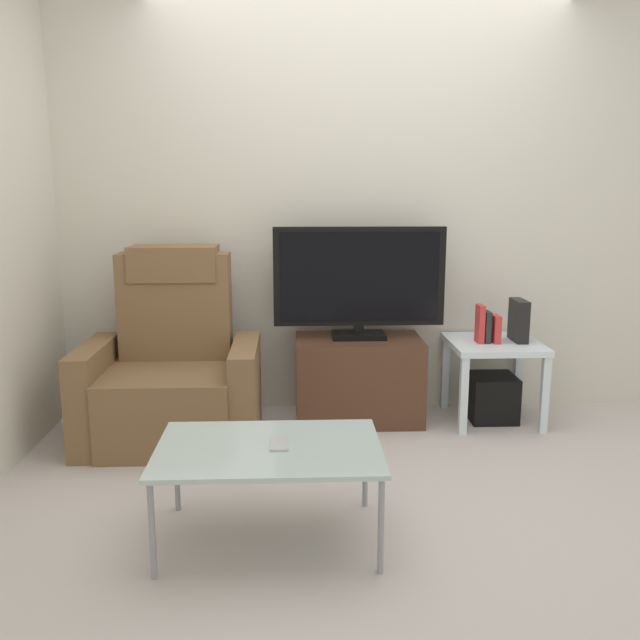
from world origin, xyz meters
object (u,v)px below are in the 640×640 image
at_px(coffee_table, 269,452).
at_px(cell_phone, 279,444).
at_px(book_leftmost, 480,324).
at_px(book_middle, 486,327).
at_px(game_console, 519,320).
at_px(book_rightmost, 495,329).
at_px(subwoofer_box, 491,397).
at_px(tv_stand, 358,379).
at_px(side_table, 494,354).
at_px(television, 359,280).
at_px(recliner_armchair, 172,374).

relative_size(coffee_table, cell_phone, 6.00).
height_order(book_leftmost, book_middle, book_leftmost).
bearing_deg(game_console, book_middle, -171.64).
xyz_separation_m(book_leftmost, book_rightmost, (0.10, 0.00, -0.03)).
bearing_deg(cell_phone, book_middle, 47.46).
bearing_deg(subwoofer_box, cell_phone, -133.03).
bearing_deg(tv_stand, book_leftmost, -3.96).
distance_m(book_middle, game_console, 0.21).
distance_m(book_rightmost, cell_phone, 1.87).
xyz_separation_m(side_table, cell_phone, (-1.28, -1.37, -0.01)).
bearing_deg(side_table, book_leftmost, -168.69).
bearing_deg(side_table, tv_stand, 177.91).
bearing_deg(subwoofer_box, book_leftmost, -168.69).
distance_m(television, subwoofer_box, 1.10).
height_order(subwoofer_box, coffee_table, coffee_table).
xyz_separation_m(subwoofer_box, cell_phone, (-1.28, -1.37, 0.27)).
relative_size(tv_stand, side_table, 1.41).
relative_size(game_console, cell_phone, 1.69).
distance_m(book_leftmost, coffee_table, 1.85).
distance_m(book_middle, cell_phone, 1.83).
bearing_deg(book_middle, recliner_armchair, -174.26).
height_order(game_console, coffee_table, game_console).
height_order(recliner_armchair, coffee_table, recliner_armchair).
bearing_deg(book_leftmost, television, 174.55).
bearing_deg(coffee_table, book_middle, 47.23).
bearing_deg(side_table, book_rightmost, -102.21).
bearing_deg(game_console, subwoofer_box, -176.05).
xyz_separation_m(tv_stand, television, (-0.00, 0.02, 0.61)).
bearing_deg(book_leftmost, tv_stand, 176.04).
bearing_deg(side_table, book_middle, -161.34).
distance_m(tv_stand, recliner_armchair, 1.12).
height_order(tv_stand, cell_phone, tv_stand).
bearing_deg(game_console, cell_phone, -135.90).
relative_size(subwoofer_box, game_console, 1.11).
xyz_separation_m(television, book_leftmost, (0.72, -0.07, -0.26)).
bearing_deg(subwoofer_box, television, 176.59).
height_order(television, side_table, television).
xyz_separation_m(tv_stand, book_leftmost, (0.72, -0.05, 0.35)).
bearing_deg(tv_stand, subwoofer_box, -2.09).
bearing_deg(television, cell_phone, -107.89).
bearing_deg(coffee_table, subwoofer_box, 46.33).
height_order(book_leftmost, cell_phone, book_leftmost).
distance_m(tv_stand, subwoofer_box, 0.83).
bearing_deg(subwoofer_box, recliner_armchair, -173.84).
xyz_separation_m(book_middle, cell_phone, (-1.22, -1.35, -0.18)).
relative_size(television, book_middle, 5.38).
distance_m(tv_stand, book_middle, 0.83).
distance_m(subwoofer_box, game_console, 0.50).
distance_m(subwoofer_box, coffee_table, 1.93).
bearing_deg(coffee_table, book_leftmost, 48.16).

